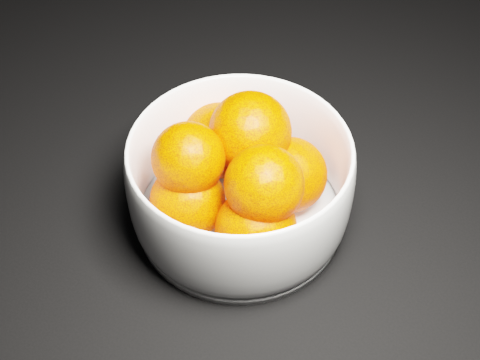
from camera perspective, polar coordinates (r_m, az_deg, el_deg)
The scene contains 2 objects.
bowl at distance 0.60m, azimuth 0.00°, elevation -0.32°, with size 0.20×0.20×0.10m.
orange_pile at distance 0.59m, azimuth -0.14°, elevation 0.71°, with size 0.16×0.15×0.11m.
Camera 1 is at (0.47, -0.08, 0.49)m, focal length 50.00 mm.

